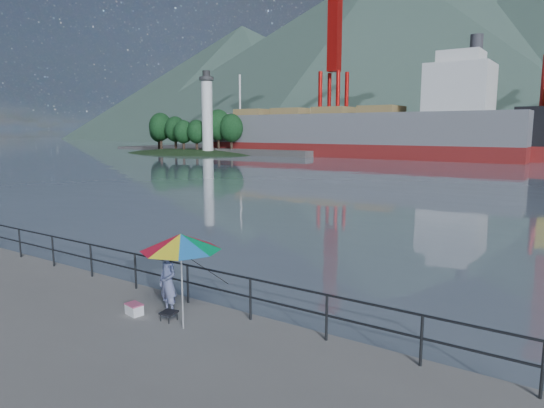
% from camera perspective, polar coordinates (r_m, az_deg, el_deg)
% --- Properties ---
extents(guardrail, '(22.00, 0.06, 1.03)m').
position_cam_1_polar(guardrail, '(14.92, -18.26, -6.83)').
color(guardrail, '#2D3033').
rests_on(guardrail, ground).
extents(lighthouse_islet, '(48.00, 26.40, 19.20)m').
position_cam_1_polar(lighthouse_islet, '(95.87, -9.84, 6.18)').
color(lighthouse_islet, '#263F1E').
rests_on(lighthouse_islet, ground).
extents(fisherman, '(0.64, 0.48, 1.59)m').
position_cam_1_polar(fisherman, '(12.02, -12.16, -8.99)').
color(fisherman, navy).
rests_on(fisherman, ground).
extents(beach_umbrella, '(1.89, 1.89, 2.18)m').
position_cam_1_polar(beach_umbrella, '(10.78, -10.68, -4.42)').
color(beach_umbrella, white).
rests_on(beach_umbrella, ground).
extents(folding_stool, '(0.40, 0.40, 0.22)m').
position_cam_1_polar(folding_stool, '(11.84, -12.03, -12.75)').
color(folding_stool, black).
rests_on(folding_stool, ground).
extents(cooler_bag, '(0.46, 0.35, 0.24)m').
position_cam_1_polar(cooler_bag, '(12.40, -15.90, -11.87)').
color(cooler_bag, silver).
rests_on(cooler_bag, ground).
extents(fishing_rod, '(0.10, 1.85, 1.30)m').
position_cam_1_polar(fishing_rod, '(12.84, -7.69, -11.45)').
color(fishing_rod, black).
rests_on(fishing_rod, ground).
extents(bulk_carrier, '(56.16, 9.72, 14.50)m').
position_cam_1_polar(bulk_carrier, '(84.41, 10.25, 8.41)').
color(bulk_carrier, maroon).
rests_on(bulk_carrier, ground).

